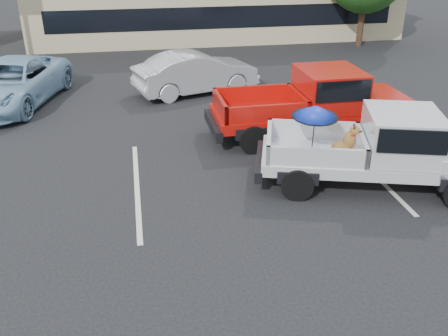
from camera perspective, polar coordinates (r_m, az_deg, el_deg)
The scene contains 7 objects.
ground at distance 10.98m, azimuth 6.25°, elevation -5.71°, with size 90.00×90.00×0.00m, color black.
stripe_left at distance 12.33m, azimuth -9.92°, elevation -2.17°, with size 0.12×5.00×0.01m, color silver.
stripe_right at distance 13.65m, azimuth 16.06°, elevation 0.04°, with size 0.12×5.00×0.01m, color silver.
silver_pickup at distance 12.45m, azimuth 18.44°, elevation 2.45°, with size 6.01×3.49×2.06m.
red_pickup at distance 15.22m, azimuth 11.21°, elevation 7.66°, with size 6.04×2.30×1.98m.
silver_sedan at distance 19.09m, azimuth -3.20°, elevation 10.84°, with size 1.63×4.67×1.54m, color #B6B7BD.
blue_suv at distance 19.19m, azimuth -23.14°, elevation 8.92°, with size 2.58×5.61×1.56m, color #89B0CD.
Camera 1 is at (-2.85, -8.92, 5.74)m, focal length 40.00 mm.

